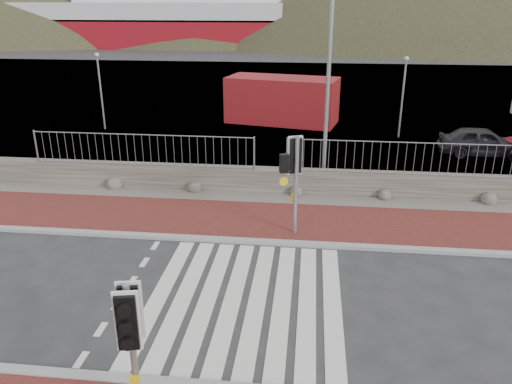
# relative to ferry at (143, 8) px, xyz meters

# --- Properties ---
(ground) EXTENTS (220.00, 220.00, 0.00)m
(ground) POSITION_rel_ferry_xyz_m (24.65, -67.90, -5.36)
(ground) COLOR #28282B
(ground) RESTS_ON ground
(sidewalk_far) EXTENTS (40.00, 3.00, 0.08)m
(sidewalk_far) POSITION_rel_ferry_xyz_m (24.65, -63.40, -5.32)
(sidewalk_far) COLOR maroon
(sidewalk_far) RESTS_ON ground
(kerb_far) EXTENTS (40.00, 0.25, 0.12)m
(kerb_far) POSITION_rel_ferry_xyz_m (24.65, -64.90, -5.31)
(kerb_far) COLOR gray
(kerb_far) RESTS_ON ground
(zebra_crossing) EXTENTS (4.62, 5.60, 0.01)m
(zebra_crossing) POSITION_rel_ferry_xyz_m (24.65, -67.90, -5.36)
(zebra_crossing) COLOR silver
(zebra_crossing) RESTS_ON ground
(gravel_strip) EXTENTS (40.00, 1.50, 0.06)m
(gravel_strip) POSITION_rel_ferry_xyz_m (24.65, -61.40, -5.33)
(gravel_strip) COLOR #59544C
(gravel_strip) RESTS_ON ground
(stone_wall) EXTENTS (40.00, 0.60, 0.90)m
(stone_wall) POSITION_rel_ferry_xyz_m (24.65, -60.60, -4.91)
(stone_wall) COLOR #48423B
(stone_wall) RESTS_ON ground
(railing) EXTENTS (18.07, 0.07, 1.22)m
(railing) POSITION_rel_ferry_xyz_m (24.65, -60.75, -3.54)
(railing) COLOR gray
(railing) RESTS_ON stone_wall
(quay) EXTENTS (120.00, 40.00, 0.50)m
(quay) POSITION_rel_ferry_xyz_m (24.65, -40.00, -5.36)
(quay) COLOR #4C4C4F
(quay) RESTS_ON ground
(water) EXTENTS (220.00, 50.00, 0.05)m
(water) POSITION_rel_ferry_xyz_m (24.65, -5.00, -5.36)
(water) COLOR #3F4C54
(water) RESTS_ON ground
(ferry) EXTENTS (50.00, 16.00, 20.00)m
(ferry) POSITION_rel_ferry_xyz_m (0.00, 0.00, 0.00)
(ferry) COLOR maroon
(ferry) RESTS_ON ground
(hills_backdrop) EXTENTS (254.00, 90.00, 100.00)m
(hills_backdrop) POSITION_rel_ferry_xyz_m (31.40, 20.00, -28.42)
(hills_backdrop) COLOR #282F1C
(hills_backdrop) RESTS_ON ground
(traffic_signal_near) EXTENTS (0.43, 0.31, 2.78)m
(traffic_signal_near) POSITION_rel_ferry_xyz_m (23.40, -71.87, -3.36)
(traffic_signal_near) COLOR gray
(traffic_signal_near) RESTS_ON ground
(traffic_signal_far) EXTENTS (0.76, 0.49, 3.11)m
(traffic_signal_far) POSITION_rel_ferry_xyz_m (25.66, -64.19, -3.11)
(traffic_signal_far) COLOR gray
(traffic_signal_far) RESTS_ON ground
(streetlight) EXTENTS (1.80, 0.77, 8.78)m
(streetlight) POSITION_rel_ferry_xyz_m (26.76, -59.75, -0.42)
(streetlight) COLOR gray
(streetlight) RESTS_ON ground
(shipping_container) EXTENTS (6.65, 3.86, 2.60)m
(shipping_container) POSITION_rel_ferry_xyz_m (24.35, -49.31, -4.06)
(shipping_container) COLOR maroon
(shipping_container) RESTS_ON ground
(car_a) EXTENTS (3.92, 1.73, 1.31)m
(car_a) POSITION_rel_ferry_xyz_m (33.93, -54.88, -4.70)
(car_a) COLOR black
(car_a) RESTS_ON ground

